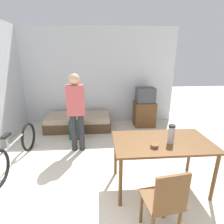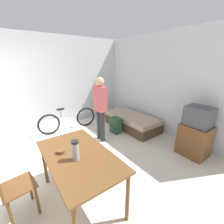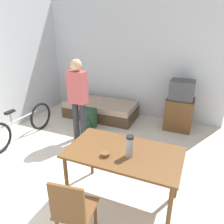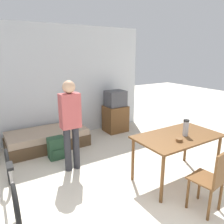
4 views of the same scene
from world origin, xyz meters
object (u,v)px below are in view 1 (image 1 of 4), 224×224
(daybed, at_px, (79,122))
(person_standing, at_px, (76,108))
(mate_bowl, at_px, (154,146))
(backpack, at_px, (76,130))
(thermos_flask, at_px, (171,133))
(wooden_chair, at_px, (165,202))
(dining_table, at_px, (162,146))
(tv, at_px, (144,108))
(bicycle, at_px, (16,150))

(daybed, height_order, person_standing, person_standing)
(mate_bowl, relative_size, backpack, 0.24)
(person_standing, distance_m, backpack, 0.92)
(thermos_flask, bearing_deg, wooden_chair, -113.71)
(backpack, bearing_deg, dining_table, -50.07)
(dining_table, bearing_deg, mate_bowl, -134.11)
(person_standing, relative_size, backpack, 3.66)
(daybed, relative_size, mate_bowl, 16.71)
(dining_table, xyz_separation_m, thermos_flask, (0.09, -0.07, 0.23))
(thermos_flask, bearing_deg, mate_bowl, -157.12)
(tv, distance_m, bicycle, 3.32)
(wooden_chair, relative_size, thermos_flask, 3.36)
(bicycle, xyz_separation_m, backpack, (0.96, 1.03, -0.09))
(wooden_chair, bearing_deg, person_standing, 119.10)
(daybed, distance_m, dining_table, 2.84)
(wooden_chair, distance_m, mate_bowl, 0.70)
(tv, height_order, dining_table, tv)
(daybed, distance_m, bicycle, 1.91)
(tv, distance_m, person_standing, 2.21)
(bicycle, height_order, backpack, bicycle)
(bicycle, distance_m, backpack, 1.41)
(mate_bowl, bearing_deg, daybed, 116.97)
(dining_table, bearing_deg, daybed, 121.72)
(bicycle, bearing_deg, thermos_flask, -17.48)
(tv, xyz_separation_m, mate_bowl, (-0.56, -2.66, 0.28))
(tv, distance_m, dining_table, 2.52)
(dining_table, height_order, wooden_chair, wooden_chair)
(wooden_chair, xyz_separation_m, thermos_flask, (0.33, 0.75, 0.41))
(backpack, bearing_deg, daybed, 90.09)
(wooden_chair, bearing_deg, bicycle, 144.79)
(wooden_chair, distance_m, backpack, 2.87)
(tv, xyz_separation_m, bicycle, (-2.82, -1.75, -0.20))
(tv, xyz_separation_m, dining_table, (-0.39, -2.48, 0.17))
(person_standing, bearing_deg, tv, 36.37)
(daybed, bearing_deg, tv, 3.04)
(tv, distance_m, backpack, 2.02)
(daybed, height_order, mate_bowl, mate_bowl)
(wooden_chair, distance_m, thermos_flask, 0.92)
(tv, height_order, wooden_chair, tv)
(tv, distance_m, thermos_flask, 2.60)
(tv, relative_size, wooden_chair, 1.22)
(person_standing, xyz_separation_m, thermos_flask, (1.45, -1.26, -0.02))
(tv, bearing_deg, daybed, -176.96)
(daybed, xyz_separation_m, wooden_chair, (1.23, -3.20, 0.31))
(mate_bowl, xyz_separation_m, backpack, (-1.30, 1.93, -0.58))
(tv, xyz_separation_m, person_standing, (-1.75, -1.29, 0.43))
(bicycle, relative_size, thermos_flask, 6.32)
(bicycle, relative_size, person_standing, 1.05)
(bicycle, distance_m, mate_bowl, 2.48)
(daybed, distance_m, wooden_chair, 3.44)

